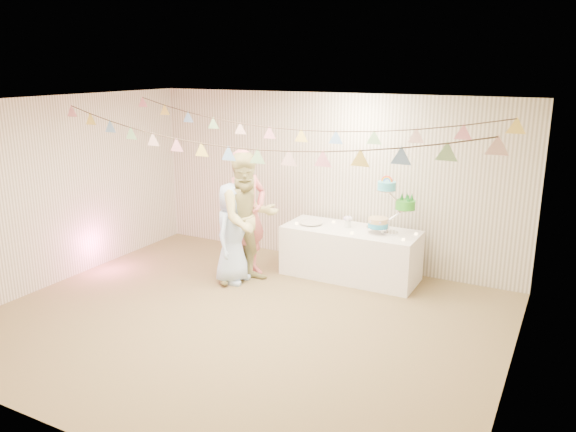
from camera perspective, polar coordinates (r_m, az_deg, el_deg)
The scene contains 24 objects.
floor at distance 6.94m, azimuth -4.63°, elevation -10.56°, with size 6.00×6.00×0.00m, color brown.
ceiling at distance 6.26m, azimuth -5.15°, elevation 11.40°, with size 6.00×6.00×0.00m, color white.
back_wall at distance 8.63m, azimuth 4.11°, elevation 3.75°, with size 6.00×6.00×0.00m, color silver.
front_wall at distance 4.69m, azimuth -21.69°, elevation -7.32°, with size 6.00×6.00×0.00m, color silver.
left_wall at distance 8.45m, azimuth -22.30°, elevation 2.39°, with size 5.00×5.00×0.00m, color silver.
right_wall at distance 5.53m, azimuth 22.39°, elevation -3.99°, with size 5.00×5.00×0.00m, color silver.
table at distance 8.18m, azimuth 6.35°, elevation -3.75°, with size 1.94×0.78×0.73m, color white.
cake_stand at distance 7.84m, azimuth 10.39°, elevation 1.07°, with size 0.68×0.40×0.76m, color silver, non-canonical shape.
cake_bottom at distance 7.90m, azimuth 9.12°, elevation -0.95°, with size 0.31×0.31×0.15m, color #2B9BCA, non-canonical shape.
cake_middle at distance 7.88m, azimuth 11.83°, elevation 0.90°, with size 0.27×0.27×0.22m, color green, non-canonical shape.
cake_top_tier at distance 7.77m, azimuth 9.99°, elevation 2.85°, with size 0.25×0.25×0.19m, color #44BED7, non-canonical shape.
platter at distance 8.25m, azimuth 2.37°, elevation -0.63°, with size 0.34×0.34×0.02m, color white.
posy at distance 8.11m, azimuth 6.11°, elevation -0.42°, with size 0.15×0.15×0.17m, color white, non-canonical shape.
person_adult_a at distance 8.06m, azimuth -4.20°, elevation 0.19°, with size 0.67×0.44×1.85m, color #E97A80.
person_adult_b at distance 7.81m, azimuth -4.07°, elevation -0.29°, with size 0.90×0.70×1.85m, color tan.
person_child at distance 7.90m, azimuth -5.64°, elevation -1.73°, with size 0.70×0.46×1.43m, color #B4D4FF.
bunting_back at distance 7.23m, azimuth -0.29°, elevation 9.98°, with size 5.60×1.10×0.40m, color pink, non-canonical shape.
bunting_front at distance 6.12m, azimuth -6.11°, elevation 8.66°, with size 5.60×0.90×0.36m, color #72A5E5, non-canonical shape.
tealight_0 at distance 8.25m, azimuth 0.87°, elevation -0.74°, with size 0.04×0.04×0.03m, color #FFD88C.
tealight_1 at distance 8.35m, azimuth 4.66°, elevation -0.59°, with size 0.04×0.04×0.03m, color #FFD88C.
tealight_2 at distance 7.83m, azimuth 6.52°, elevation -1.71°, with size 0.04×0.04×0.03m, color #FFD88C.
tealight_3 at distance 8.15m, azimuth 9.29°, elevation -1.14°, with size 0.04×0.04×0.03m, color #FFD88C.
tealight_4 at distance 7.65m, azimuth 11.65°, elevation -2.34°, with size 0.04×0.04×0.03m, color #FFD88C.
tealight_5 at distance 7.94m, azimuth 12.88°, elevation -1.78°, with size 0.04×0.04×0.03m, color #FFD88C.
Camera 1 is at (3.40, -5.24, 3.01)m, focal length 35.00 mm.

